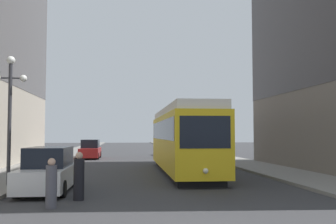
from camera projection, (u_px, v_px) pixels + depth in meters
sidewalk_left at (71, 153)px, 46.46m from camera, size 3.39×120.00×0.15m
sidewalk_right at (198, 153)px, 48.29m from camera, size 3.39×120.00×0.15m
streetcar at (182, 138)px, 23.65m from camera, size 2.85×14.31×3.89m
transit_bus at (199, 138)px, 38.69m from camera, size 3.08×12.84×3.45m
parked_car_left_near at (90, 150)px, 37.67m from camera, size 1.93×4.89×1.82m
parked_car_left_mid at (49, 171)px, 16.02m from camera, size 1.97×4.91×1.82m
pedestrian_crossing_near at (51, 185)px, 12.47m from camera, size 0.36×0.36×1.59m
pedestrian_crossing_far at (79, 178)px, 13.96m from camera, size 0.38×0.38×1.71m
lamp_post_left_near at (10, 100)px, 17.11m from camera, size 1.41×0.36×5.64m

